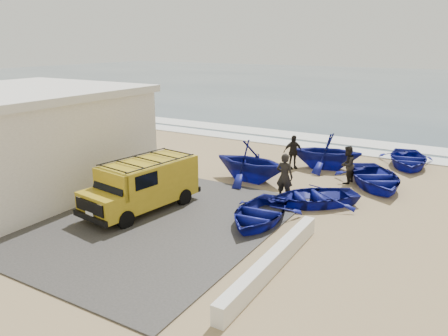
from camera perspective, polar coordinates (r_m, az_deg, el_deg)
The scene contains 17 objects.
ground at distance 17.29m, azimuth -4.75°, elevation -4.82°, with size 160.00×160.00×0.00m, color tan.
slab at distance 17.08m, azimuth -14.18°, elevation -5.47°, with size 12.00×10.00×0.05m, color #3E3C39.
ocean at distance 70.05m, azimuth 23.01°, elevation 9.89°, with size 180.00×88.00×0.01m, color #385166.
surf_line at distance 27.53m, azimuth 9.75°, elevation 3.05°, with size 180.00×1.60×0.06m, color white.
surf_wash at distance 29.83m, azimuth 11.48°, elevation 3.95°, with size 180.00×2.20×0.04m, color white.
building at distance 20.63m, azimuth -25.63°, elevation 3.35°, with size 8.40×9.40×4.30m.
parapet at distance 12.53m, azimuth 6.37°, elevation -12.07°, with size 0.35×6.00×0.55m, color silver.
van at distance 16.70m, azimuth -10.45°, elevation -1.99°, with size 2.43×4.79×1.96m.
boat_near_left at distance 15.54m, azimuth 4.57°, elevation -5.86°, with size 2.53×3.54×0.73m, color navy.
boat_near_right at distance 17.48m, azimuth 11.65°, elevation -3.62°, with size 2.48×3.47×0.72m, color navy.
boat_mid_left at distance 19.93m, azimuth 3.48°, elevation 0.92°, with size 3.09×3.58×1.89m, color navy.
boat_mid_right at distance 20.35m, azimuth 19.12°, elevation -1.17°, with size 2.92×4.09×0.85m, color navy.
boat_far_left at distance 22.44m, azimuth 13.17°, elevation 2.17°, with size 2.98×3.45×1.82m, color navy.
boat_far_right at distance 24.26m, azimuth 22.86°, elevation 1.10°, with size 2.74×3.83×0.79m, color navy.
fisherman_front at distance 17.72m, azimuth 7.91°, elevation -1.11°, with size 0.70×0.46×1.92m, color black.
fisherman_middle at distance 20.35m, azimuth 15.77°, elevation 0.41°, with size 0.84×0.65×1.72m, color black.
fisherman_back at distance 22.16m, azimuth 8.99°, elevation 2.08°, with size 1.00×0.42×1.71m, color black.
Camera 1 is at (9.39, -13.14, 6.19)m, focal length 35.00 mm.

